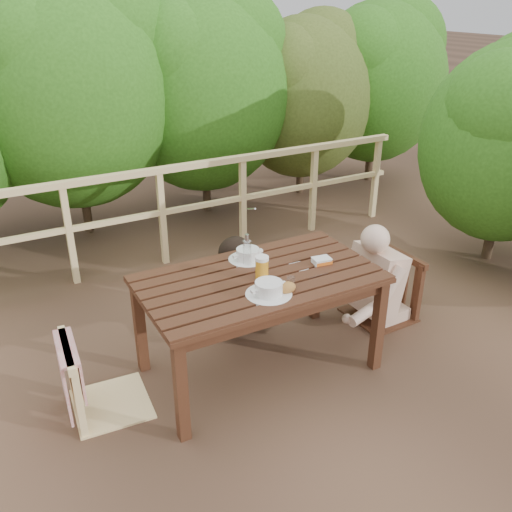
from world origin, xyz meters
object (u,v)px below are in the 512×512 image
bottle (247,251)px  butter_tub (321,262)px  table (259,324)px  chair_left (103,342)px  chair_far (229,271)px  bread_roll (287,288)px  woman (227,252)px  diner_right (389,239)px  tumbler (291,282)px  beer_glass (262,269)px  chair_right (384,262)px  soup_far (248,255)px  soup_near (269,289)px

bottle → butter_tub: (0.48, -0.23, -0.10)m
table → chair_left: 1.09m
chair_far → bread_roll: bearing=-91.6°
woman → butter_tub: bearing=116.7°
table → diner_right: bearing=6.4°
diner_right → tumbler: size_ratio=21.59×
chair_left → beer_glass: (1.07, -0.16, 0.33)m
chair_far → woman: (0.00, 0.02, 0.16)m
chair_left → woman: 1.35m
chair_right → bottle: 1.30m
diner_right → butter_tub: (-0.80, -0.18, 0.07)m
table → chair_far: bearing=81.0°
bread_roll → butter_tub: bread_roll is taller
chair_right → bread_roll: bearing=-72.8°
bread_roll → table: bearing=102.0°
woman → tumbler: (0.01, -0.95, 0.18)m
chair_left → diner_right: bearing=-85.5°
soup_far → tumbler: soup_far is taller
table → chair_left: size_ratio=1.59×
chair_far → soup_far: 0.58m
bread_roll → butter_tub: (0.43, 0.22, -0.01)m
butter_tub → woman: bearing=122.1°
soup_far → bread_roll: soup_far is taller
table → bottle: 0.54m
chair_far → bottle: (-0.11, -0.54, 0.43)m
chair_far → beer_glass: (-0.12, -0.77, 0.40)m
chair_far → bottle: 0.70m
chair_far → bread_roll: (-0.06, -1.00, 0.34)m
bottle → bread_roll: bearing=-83.7°
soup_far → beer_glass: beer_glass is taller
chair_left → soup_far: bearing=-78.2°
soup_far → bread_roll: 0.54m
soup_near → bread_roll: (0.12, -0.02, -0.01)m
bread_roll → beer_glass: (-0.06, 0.22, 0.05)m
soup_far → butter_tub: (0.43, -0.31, -0.02)m
chair_left → soup_far: (1.13, 0.16, 0.29)m
chair_far → bottle: bottle is taller
table → chair_far: size_ratio=1.82×
chair_left → soup_far: size_ratio=3.62×
diner_right → bottle: diner_right is taller
woman → butter_tub: size_ratio=9.31×
table → woman: 0.80m
soup_near → soup_far: (0.12, 0.52, -0.00)m
chair_far → woman: woman is taller
bottle → tumbler: bearing=-72.7°
bottle → chair_left: bearing=-176.0°
bread_roll → bottle: bottle is taller
diner_right → beer_glass: 1.30m
beer_glass → butter_tub: 0.49m
woman → diner_right: size_ratio=0.85×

